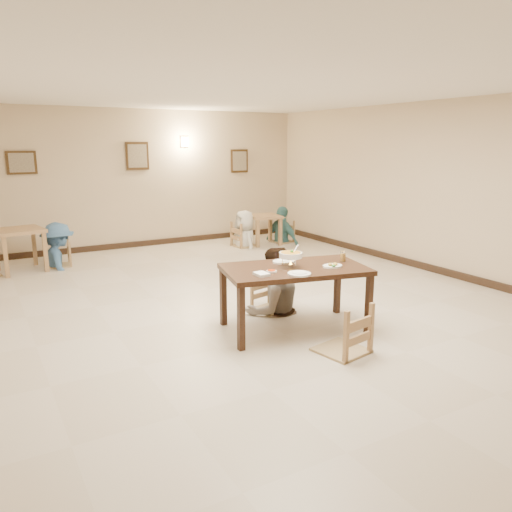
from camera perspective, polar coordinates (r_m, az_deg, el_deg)
floor at (r=7.03m, az=-1.64°, el=-6.06°), size 10.00×10.00×0.00m
ceiling at (r=6.69m, az=-1.81°, el=19.05°), size 10.00×10.00×0.00m
wall_back at (r=11.34m, az=-13.83°, el=8.51°), size 10.00×0.00×10.00m
wall_right at (r=9.27m, az=20.86°, el=7.19°), size 0.00×10.00×10.00m
baseboard_back at (r=11.50m, az=-13.41°, el=1.34°), size 8.00×0.06×0.12m
baseboard_right at (r=9.47m, az=20.06°, el=-1.51°), size 0.06×10.00×0.12m
picture_a at (r=10.88m, az=-25.22°, el=9.63°), size 0.55×0.04×0.45m
picture_b at (r=11.30m, az=-13.41°, el=11.06°), size 0.50×0.04×0.60m
picture_c at (r=12.26m, az=-1.91°, el=10.80°), size 0.45×0.04×0.55m
wall_sconce at (r=11.67m, az=-8.18°, el=12.79°), size 0.16×0.05×0.22m
main_table at (r=6.08m, az=4.43°, el=-2.00°), size 1.88×1.31×0.80m
chair_far at (r=6.86m, az=1.61°, el=-2.78°), size 0.41×0.41×0.86m
chair_near at (r=5.55m, az=9.90°, el=-5.58°), size 0.51×0.51×1.08m
main_diner at (r=6.72m, az=2.06°, el=0.96°), size 0.87×0.68×1.79m
curry_warmer at (r=6.02m, az=3.99°, el=0.10°), size 0.31×0.28×0.25m
rice_plate_far at (r=6.29m, az=3.25°, el=-0.58°), size 0.31×0.31×0.07m
rice_plate_near at (r=5.71m, az=4.97°, el=-2.01°), size 0.27×0.27×0.06m
fried_plate at (r=6.11m, az=8.75°, el=-1.07°), size 0.25×0.25×0.06m
chili_dish at (r=5.80m, az=1.78°, el=-1.75°), size 0.12×0.12×0.03m
napkin_cutlery at (r=5.65m, az=0.65°, el=-2.08°), size 0.17×0.27×0.03m
drink_glass at (r=6.41m, az=9.91°, el=-0.06°), size 0.07×0.07×0.13m
bg_table_left at (r=9.88m, az=-25.45°, el=2.03°), size 0.90×0.90×0.78m
bg_table_right at (r=11.38m, az=0.94°, el=4.03°), size 0.76×0.76×0.67m
bg_chair_lr at (r=10.04m, az=-21.72°, el=1.34°), size 0.41×0.41×0.88m
bg_chair_rl at (r=11.16m, az=-1.31°, el=3.73°), size 0.49×0.49×1.04m
bg_chair_rr at (r=11.66m, az=3.03°, el=3.87°), size 0.44×0.44×0.95m
bg_diner_b at (r=9.98m, az=-21.90°, el=3.56°), size 0.72×1.13×1.66m
bg_diner_c at (r=11.12m, az=-1.32°, el=5.23°), size 0.55×0.81×1.62m
bg_diner_d at (r=11.61m, az=3.05°, el=5.68°), size 0.63×1.06×1.68m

